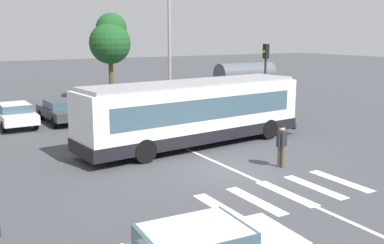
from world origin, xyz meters
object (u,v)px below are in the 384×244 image
background_tree_right (110,39)px  parked_car_charcoal (61,110)px  parked_car_silver (101,105)px  city_transit_bus (194,112)px  traffic_light_far_corner (265,68)px  bus_stop_shelter (245,75)px  parked_car_white (15,113)px  twin_arm_street_lamp (169,22)px  parked_car_black (142,102)px  pedestrian_crossing_street (282,143)px

background_tree_right → parked_car_charcoal: bearing=-129.3°
parked_car_silver → background_tree_right: 8.20m
city_transit_bus → traffic_light_far_corner: traffic_light_far_corner is taller
bus_stop_shelter → parked_car_white: bearing=174.0°
parked_car_white → parked_car_silver: (5.28, 0.58, 0.00)m
twin_arm_street_lamp → parked_car_white: bearing=167.9°
background_tree_right → parked_car_silver: bearing=-116.0°
traffic_light_far_corner → bus_stop_shelter: bearing=76.6°
parked_car_black → twin_arm_street_lamp: (1.00, -2.09, 5.15)m
city_transit_bus → parked_car_white: city_transit_bus is taller
city_transit_bus → bus_stop_shelter: bearing=41.0°
pedestrian_crossing_street → traffic_light_far_corner: bearing=54.4°
city_transit_bus → pedestrian_crossing_street: size_ratio=6.81×
twin_arm_street_lamp → parked_car_silver: bearing=146.0°
parked_car_white → twin_arm_street_lamp: bearing=-12.1°
parked_car_silver → traffic_light_far_corner: size_ratio=0.98×
traffic_light_far_corner → twin_arm_street_lamp: twin_arm_street_lamp is taller
twin_arm_street_lamp → background_tree_right: size_ratio=1.42×
parked_car_charcoal → parked_car_black: same height
twin_arm_street_lamp → parked_car_black: bearing=115.6°
traffic_light_far_corner → parked_car_black: bearing=142.7°
bus_stop_shelter → background_tree_right: 11.11m
twin_arm_street_lamp → city_transit_bus: bearing=-108.4°
parked_car_white → traffic_light_far_corner: size_ratio=0.99×
city_transit_bus → bus_stop_shelter: 11.17m
bus_stop_shelter → twin_arm_street_lamp: (-6.09, -0.34, 3.50)m
city_transit_bus → traffic_light_far_corner: (7.67, 4.23, 1.51)m
parked_car_charcoal → bus_stop_shelter: (12.47, -1.47, 1.65)m
parked_car_white → parked_car_charcoal: size_ratio=0.99×
background_tree_right → city_transit_bus: bearing=-96.3°
parked_car_white → parked_car_black: size_ratio=0.99×
parked_car_charcoal → parked_car_silver: bearing=14.4°
city_transit_bus → traffic_light_far_corner: bearing=28.9°
city_transit_bus → traffic_light_far_corner: 8.89m
parked_car_charcoal → twin_arm_street_lamp: 8.39m
bus_stop_shelter → city_transit_bus: bearing=-139.0°
parked_car_white → parked_car_black: 7.97m
pedestrian_crossing_street → twin_arm_street_lamp: twin_arm_street_lamp is taller
background_tree_right → bus_stop_shelter: bearing=-52.2°
parked_car_black → pedestrian_crossing_street: bearing=-90.5°
city_transit_bus → parked_car_charcoal: 9.71m
traffic_light_far_corner → twin_arm_street_lamp: (-5.35, 2.74, 2.82)m
pedestrian_crossing_street → parked_car_charcoal: (-5.26, 13.58, -0.20)m
parked_car_charcoal → background_tree_right: (5.81, 7.11, 4.04)m
parked_car_black → twin_arm_street_lamp: 5.65m
background_tree_right → parked_car_white: bearing=-140.2°
parked_car_silver → background_tree_right: bearing=64.0°
parked_car_silver → parked_car_black: same height
pedestrian_crossing_street → parked_car_silver: pedestrian_crossing_street is taller
city_transit_bus → pedestrian_crossing_street: bearing=-76.0°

